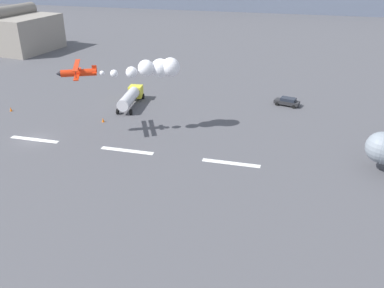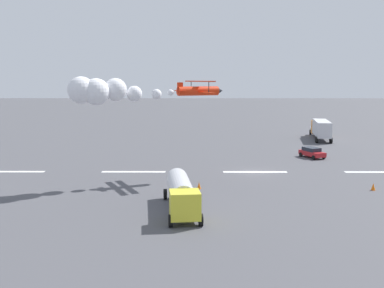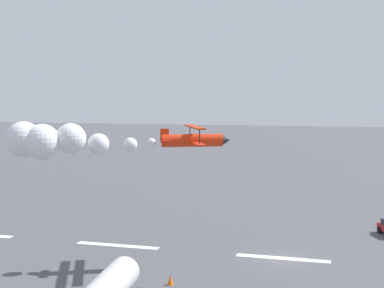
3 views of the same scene
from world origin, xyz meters
name	(u,v)px [view 3 (image 3 of 3)]	position (x,y,z in m)	size (l,w,h in m)	color
ground_plane	(283,258)	(0.00, 0.00, 0.00)	(440.00, 440.00, 0.00)	#4C4C51
runway_stripe_3	(283,258)	(0.00, 0.00, 0.01)	(8.00, 0.90, 0.01)	white
runway_stripe_4	(118,245)	(15.22, 0.00, 0.01)	(8.00, 0.90, 0.01)	white
stunt_biplane_red	(64,140)	(16.52, 7.31, 10.29)	(16.75, 10.17, 3.02)	red
traffic_cone_far	(170,280)	(7.11, 9.08, 0.38)	(0.44, 0.44, 0.75)	orange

